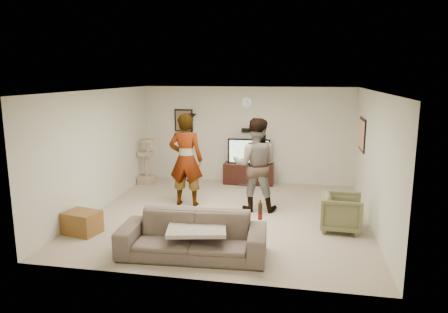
% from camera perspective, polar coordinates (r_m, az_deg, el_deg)
% --- Properties ---
extents(floor, '(5.50, 5.50, 0.02)m').
position_cam_1_polar(floor, '(8.50, 0.56, -8.10)').
color(floor, '#BAAC8F').
rests_on(floor, ground).
extents(ceiling, '(5.50, 5.50, 0.02)m').
position_cam_1_polar(ceiling, '(8.03, 0.60, 9.13)').
color(ceiling, white).
rests_on(ceiling, wall_back).
extents(wall_back, '(5.50, 0.04, 2.50)m').
position_cam_1_polar(wall_back, '(10.85, 3.14, 2.98)').
color(wall_back, beige).
rests_on(wall_back, floor).
extents(wall_front, '(5.50, 0.04, 2.50)m').
position_cam_1_polar(wall_front, '(5.56, -4.43, -5.04)').
color(wall_front, beige).
rests_on(wall_front, floor).
extents(wall_left, '(0.04, 5.50, 2.50)m').
position_cam_1_polar(wall_left, '(9.06, -16.80, 0.87)').
color(wall_left, beige).
rests_on(wall_left, floor).
extents(wall_right, '(0.04, 5.50, 2.50)m').
position_cam_1_polar(wall_right, '(8.16, 19.95, -0.43)').
color(wall_right, beige).
rests_on(wall_right, floor).
extents(wall_clock, '(0.26, 0.04, 0.26)m').
position_cam_1_polar(wall_clock, '(10.74, 3.17, 7.45)').
color(wall_clock, white).
rests_on(wall_clock, wall_back).
extents(wall_speaker, '(0.25, 0.10, 0.10)m').
position_cam_1_polar(wall_speaker, '(10.78, 3.10, 3.62)').
color(wall_speaker, black).
rests_on(wall_speaker, wall_back).
extents(picture_back, '(0.42, 0.03, 0.52)m').
position_cam_1_polar(picture_back, '(11.14, -5.59, 4.97)').
color(picture_back, brown).
rests_on(picture_back, wall_back).
extents(picture_right, '(0.03, 0.78, 0.62)m').
position_cam_1_polar(picture_right, '(9.68, 18.47, 2.91)').
color(picture_right, '#F09D71').
rests_on(picture_right, wall_right).
extents(tv_stand, '(1.29, 0.45, 0.54)m').
position_cam_1_polar(tv_stand, '(10.79, 3.42, -2.38)').
color(tv_stand, black).
rests_on(tv_stand, floor).
extents(console_box, '(0.40, 0.30, 0.07)m').
position_cam_1_polar(console_box, '(10.47, 3.05, -4.12)').
color(console_box, '#B9B9B9').
rests_on(console_box, floor).
extents(tv, '(1.09, 0.08, 0.65)m').
position_cam_1_polar(tv, '(10.67, 3.46, 0.71)').
color(tv, black).
rests_on(tv, tv_stand).
extents(tv_screen, '(1.01, 0.01, 0.57)m').
position_cam_1_polar(tv_screen, '(10.62, 3.43, 0.67)').
color(tv_screen, '#BBE826').
rests_on(tv_screen, tv).
extents(floor_lamp, '(0.32, 0.32, 1.79)m').
position_cam_1_polar(floor_lamp, '(10.98, -4.43, 1.18)').
color(floor_lamp, black).
rests_on(floor_lamp, floor).
extents(cat_tree, '(0.39, 0.39, 1.19)m').
position_cam_1_polar(cat_tree, '(10.92, -10.69, -0.66)').
color(cat_tree, tan).
rests_on(cat_tree, floor).
extents(person_left, '(0.75, 0.50, 2.01)m').
position_cam_1_polar(person_left, '(8.93, -5.26, -0.44)').
color(person_left, '#ACABB6').
rests_on(person_left, floor).
extents(person_right, '(0.97, 0.77, 1.94)m').
position_cam_1_polar(person_right, '(8.59, 4.34, -1.12)').
color(person_right, '#324C95').
rests_on(person_right, floor).
extents(sofa, '(2.34, 1.02, 0.67)m').
position_cam_1_polar(sofa, '(6.60, -4.36, -10.79)').
color(sofa, brown).
rests_on(sofa, floor).
extents(throw_blanket, '(1.02, 0.87, 0.06)m').
position_cam_1_polar(throw_blanket, '(6.54, -3.77, -9.89)').
color(throw_blanket, '#BAAB9D').
rests_on(throw_blanket, sofa).
extents(beer_bottle, '(0.06, 0.06, 0.25)m').
position_cam_1_polar(beer_bottle, '(6.26, 5.01, -7.55)').
color(beer_bottle, '#3B1D0F').
rests_on(beer_bottle, sofa).
extents(armchair, '(0.77, 0.75, 0.66)m').
position_cam_1_polar(armchair, '(7.90, 15.86, -7.44)').
color(armchair, '#64643F').
rests_on(armchair, floor).
extents(side_table, '(0.68, 0.57, 0.40)m').
position_cam_1_polar(side_table, '(7.92, -18.97, -8.59)').
color(side_table, brown).
rests_on(side_table, floor).
extents(toy_ball, '(0.09, 0.09, 0.09)m').
position_cam_1_polar(toy_ball, '(8.94, -10.69, -6.95)').
color(toy_ball, '#178369').
rests_on(toy_ball, floor).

